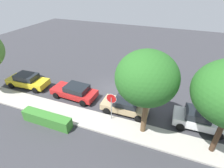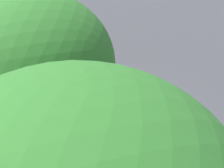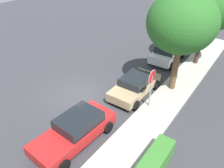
# 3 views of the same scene
# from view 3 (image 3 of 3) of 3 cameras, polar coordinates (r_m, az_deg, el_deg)

# --- Properties ---
(ground_plane) EXTENTS (60.00, 60.00, 0.00)m
(ground_plane) POSITION_cam_3_polar(r_m,az_deg,el_deg) (15.05, -8.66, -2.55)
(ground_plane) COLOR #38383D
(sidewalk_curb) EXTENTS (32.00, 2.09, 0.14)m
(sidewalk_curb) POSITION_cam_3_polar(r_m,az_deg,el_deg) (12.61, 9.10, -10.30)
(sidewalk_curb) COLOR #B2ADA3
(sidewalk_curb) RESTS_ON ground_plane
(stop_sign) EXTENTS (0.84, 0.08, 2.64)m
(stop_sign) POSITION_cam_3_polar(r_m,az_deg,el_deg) (12.84, 10.24, 0.39)
(stop_sign) COLOR gray
(stop_sign) RESTS_ON ground_plane
(parked_car_tan) EXTENTS (4.17, 2.05, 1.33)m
(parked_car_tan) POSITION_cam_3_polar(r_m,az_deg,el_deg) (14.58, 6.05, -0.29)
(parked_car_tan) COLOR tan
(parked_car_tan) RESTS_ON ground_plane
(parked_car_red) EXTENTS (4.62, 2.24, 1.39)m
(parked_car_red) POSITION_cam_3_polar(r_m,az_deg,el_deg) (11.38, -9.48, -11.61)
(parked_car_red) COLOR red
(parked_car_red) RESTS_ON ground_plane
(parked_car_white) EXTENTS (4.01, 2.12, 1.54)m
(parked_car_white) POSITION_cam_3_polar(r_m,az_deg,el_deg) (19.47, 14.29, 7.94)
(parked_car_white) COLOR white
(parked_car_white) RESTS_ON ground_plane
(street_tree_near_corner) EXTENTS (4.62, 4.62, 6.74)m
(street_tree_near_corner) POSITION_cam_3_polar(r_m,az_deg,el_deg) (18.31, 23.96, 18.27)
(street_tree_near_corner) COLOR #422D1E
(street_tree_near_corner) RESTS_ON ground_plane
(street_tree_mid_block) EXTENTS (4.15, 4.15, 6.61)m
(street_tree_mid_block) POSITION_cam_3_polar(r_m,az_deg,el_deg) (13.77, 17.79, 14.96)
(street_tree_mid_block) COLOR brown
(street_tree_mid_block) RESTS_ON ground_plane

